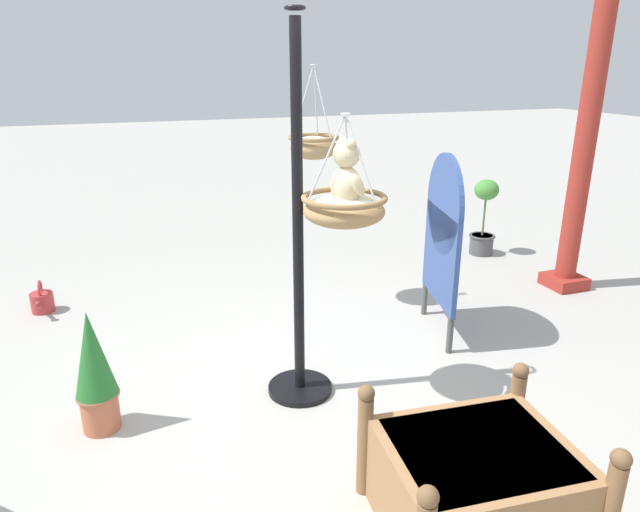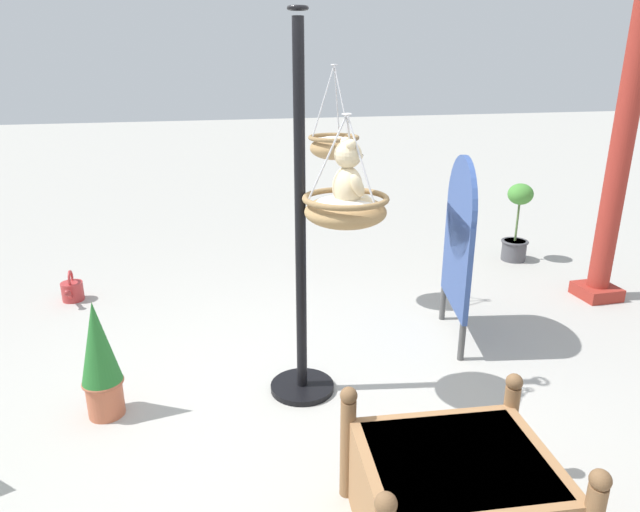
{
  "view_description": "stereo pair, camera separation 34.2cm",
  "coord_description": "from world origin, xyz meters",
  "views": [
    {
      "loc": [
        3.03,
        -0.98,
        2.16
      ],
      "look_at": [
        -0.02,
        0.11,
        1.04
      ],
      "focal_mm": 31.46,
      "sensor_mm": 36.0,
      "label": 1
    },
    {
      "loc": [
        3.13,
        -0.66,
        2.16
      ],
      "look_at": [
        -0.02,
        0.11,
        1.04
      ],
      "focal_mm": 31.46,
      "sensor_mm": 36.0,
      "label": 2
    }
  ],
  "objects": [
    {
      "name": "ground_plane",
      "position": [
        0.0,
        0.0,
        0.0
      ],
      "size": [
        40.0,
        40.0,
        0.0
      ],
      "primitive_type": "plane",
      "color": "#ADAAA3"
    },
    {
      "name": "display_pole_central",
      "position": [
        -0.19,
        0.03,
        0.77
      ],
      "size": [
        0.44,
        0.44,
        2.46
      ],
      "color": "black",
      "rests_on": "ground"
    },
    {
      "name": "hanging_basket_with_teddy",
      "position": [
        -0.04,
        0.28,
        1.32
      ],
      "size": [
        0.53,
        0.53,
        0.68
      ],
      "color": "#A37F51"
    },
    {
      "name": "teddy_bear",
      "position": [
        -0.04,
        0.3,
        1.5
      ],
      "size": [
        0.29,
        0.27,
        0.42
      ],
      "color": "beige"
    },
    {
      "name": "hanging_basket_left_high",
      "position": [
        -1.55,
        0.61,
        1.48
      ],
      "size": [
        0.44,
        0.44,
        0.78
      ],
      "color": "#A37F51"
    },
    {
      "name": "greenhouse_pillar_right",
      "position": [
        -1.11,
        3.14,
        1.48
      ],
      "size": [
        0.37,
        0.37,
        3.06
      ],
      "color": "#9E2D23",
      "rests_on": "ground"
    },
    {
      "name": "wooden_planter_box",
      "position": [
        1.24,
        0.45,
        0.26
      ],
      "size": [
        0.89,
        1.02,
        0.64
      ],
      "color": "#9E7047",
      "rests_on": "ground"
    },
    {
      "name": "potted_plant_flowering_red",
      "position": [
        -2.27,
        2.96,
        0.43
      ],
      "size": [
        0.31,
        0.31,
        0.89
      ],
      "color": "#4C4C51",
      "rests_on": "ground"
    },
    {
      "name": "potted_plant_tall_leafy",
      "position": [
        -0.21,
        -1.26,
        0.4
      ],
      "size": [
        0.26,
        0.26,
        0.79
      ],
      "color": "#BC6042",
      "rests_on": "ground"
    },
    {
      "name": "display_sign_board",
      "position": [
        -0.66,
        1.38,
        0.88
      ],
      "size": [
        0.78,
        0.23,
        1.51
      ],
      "color": "#334C8C",
      "rests_on": "ground"
    },
    {
      "name": "watering_can",
      "position": [
        -2.23,
        -1.78,
        0.1
      ],
      "size": [
        0.35,
        0.2,
        0.3
      ],
      "color": "#B23333",
      "rests_on": "ground"
    }
  ]
}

